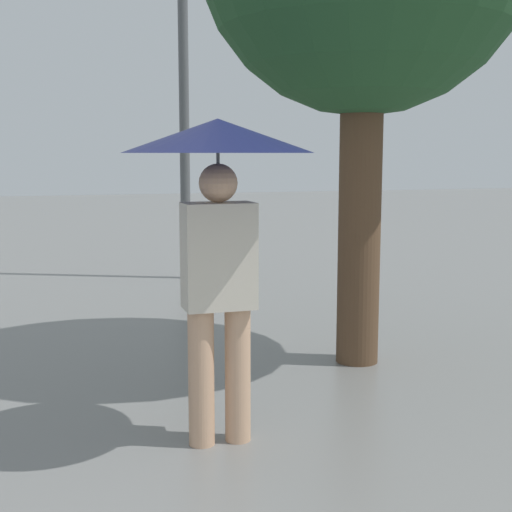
# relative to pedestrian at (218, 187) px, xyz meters

# --- Properties ---
(pedestrian) EXTENTS (1.12, 1.12, 1.94)m
(pedestrian) POSITION_rel_pedestrian_xyz_m (0.00, 0.00, 0.00)
(pedestrian) COLOR tan
(pedestrian) RESTS_ON ground_plane
(street_lamp) EXTENTS (0.39, 0.39, 5.23)m
(street_lamp) POSITION_rel_pedestrian_xyz_m (0.91, 5.75, 1.91)
(street_lamp) COLOR #515456
(street_lamp) RESTS_ON ground_plane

